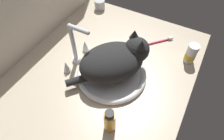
# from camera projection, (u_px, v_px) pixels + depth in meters

# --- Properties ---
(countertop) EXTENTS (1.04, 0.80, 0.03)m
(countertop) POSITION_uv_depth(u_px,v_px,m) (103.00, 74.00, 0.94)
(countertop) COLOR #B7A88E
(countertop) RESTS_ON ground
(backsplash_wall) EXTENTS (1.04, 0.02, 0.41)m
(backsplash_wall) POSITION_uv_depth(u_px,v_px,m) (26.00, 16.00, 0.91)
(backsplash_wall) COLOR beige
(backsplash_wall) RESTS_ON ground
(sink_basin) EXTENTS (0.32, 0.32, 0.03)m
(sink_basin) POSITION_uv_depth(u_px,v_px,m) (112.00, 74.00, 0.91)
(sink_basin) COLOR white
(sink_basin) RESTS_ON countertop
(faucet) EXTENTS (0.19, 0.12, 0.23)m
(faucet) POSITION_uv_depth(u_px,v_px,m) (76.00, 48.00, 0.90)
(faucet) COLOR silver
(faucet) RESTS_ON countertop
(cat) EXTENTS (0.35, 0.34, 0.18)m
(cat) POSITION_uv_depth(u_px,v_px,m) (117.00, 60.00, 0.84)
(cat) COLOR black
(cat) RESTS_ON sink_basin
(amber_bottle) EXTENTS (0.05, 0.05, 0.12)m
(amber_bottle) POSITION_uv_depth(u_px,v_px,m) (110.00, 121.00, 0.71)
(amber_bottle) COLOR gold
(amber_bottle) RESTS_ON countertop
(metal_jar) EXTENTS (0.07, 0.07, 0.06)m
(metal_jar) POSITION_uv_depth(u_px,v_px,m) (100.00, 5.00, 1.23)
(metal_jar) COLOR #B2B5BA
(metal_jar) RESTS_ON countertop
(pill_bottle) EXTENTS (0.05, 0.05, 0.10)m
(pill_bottle) POSITION_uv_depth(u_px,v_px,m) (191.00, 54.00, 0.94)
(pill_bottle) COLOR white
(pill_bottle) RESTS_ON countertop
(toothbrush) EXTENTS (0.13, 0.12, 0.02)m
(toothbrush) POSITION_uv_depth(u_px,v_px,m) (160.00, 41.00, 1.05)
(toothbrush) COLOR #D83359
(toothbrush) RESTS_ON countertop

